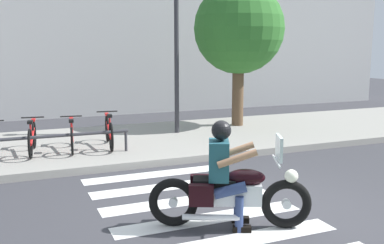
{
  "coord_description": "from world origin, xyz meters",
  "views": [
    {
      "loc": [
        -3.36,
        -5.36,
        2.37
      ],
      "look_at": [
        -0.47,
        1.56,
        1.12
      ],
      "focal_mm": 41.2,
      "sensor_mm": 36.0,
      "label": 1
    }
  ],
  "objects_px": {
    "bicycle_1": "(32,138)",
    "tree_near_rack": "(239,29)",
    "rider": "(225,166)",
    "bicycle_3": "(109,131)",
    "street_lamp": "(176,37)",
    "motorcycle": "(230,194)",
    "bicycle_2": "(72,135)",
    "bike_rack": "(55,138)"
  },
  "relations": [
    {
      "from": "bicycle_1",
      "to": "tree_near_rack",
      "type": "xyz_separation_m",
      "value": [
        5.75,
        1.43,
        2.42
      ]
    },
    {
      "from": "rider",
      "to": "tree_near_rack",
      "type": "relative_size",
      "value": 0.34
    },
    {
      "from": "rider",
      "to": "bicycle_1",
      "type": "relative_size",
      "value": 0.9
    },
    {
      "from": "bicycle_3",
      "to": "street_lamp",
      "type": "bearing_deg",
      "value": 26.84
    },
    {
      "from": "motorcycle",
      "to": "street_lamp",
      "type": "height_order",
      "value": "street_lamp"
    },
    {
      "from": "motorcycle",
      "to": "rider",
      "type": "distance_m",
      "value": 0.38
    },
    {
      "from": "motorcycle",
      "to": "tree_near_rack",
      "type": "distance_m",
      "value": 7.59
    },
    {
      "from": "rider",
      "to": "bicycle_3",
      "type": "height_order",
      "value": "rider"
    },
    {
      "from": "bicycle_2",
      "to": "street_lamp",
      "type": "relative_size",
      "value": 0.36
    },
    {
      "from": "motorcycle",
      "to": "bicycle_3",
      "type": "bearing_deg",
      "value": 96.91
    },
    {
      "from": "rider",
      "to": "tree_near_rack",
      "type": "distance_m",
      "value": 7.48
    },
    {
      "from": "rider",
      "to": "street_lamp",
      "type": "height_order",
      "value": "street_lamp"
    },
    {
      "from": "street_lamp",
      "to": "bike_rack",
      "type": "bearing_deg",
      "value": -154.19
    },
    {
      "from": "motorcycle",
      "to": "bicycle_2",
      "type": "xyz_separation_m",
      "value": [
        -1.41,
        4.84,
        0.02
      ]
    },
    {
      "from": "street_lamp",
      "to": "bicycle_1",
      "type": "bearing_deg",
      "value": -164.37
    },
    {
      "from": "bicycle_3",
      "to": "tree_near_rack",
      "type": "distance_m",
      "value": 4.96
    },
    {
      "from": "bicycle_1",
      "to": "bicycle_3",
      "type": "relative_size",
      "value": 0.94
    },
    {
      "from": "bicycle_1",
      "to": "bicycle_3",
      "type": "xyz_separation_m",
      "value": [
        1.65,
        -0.0,
        0.01
      ]
    },
    {
      "from": "street_lamp",
      "to": "tree_near_rack",
      "type": "xyz_separation_m",
      "value": [
        2.05,
        0.4,
        0.25
      ]
    },
    {
      "from": "bicycle_2",
      "to": "rider",
      "type": "bearing_deg",
      "value": -74.35
    },
    {
      "from": "street_lamp",
      "to": "bicycle_3",
      "type": "bearing_deg",
      "value": -153.16
    },
    {
      "from": "rider",
      "to": "street_lamp",
      "type": "bearing_deg",
      "value": 75.33
    },
    {
      "from": "motorcycle",
      "to": "street_lamp",
      "type": "relative_size",
      "value": 0.46
    },
    {
      "from": "rider",
      "to": "bike_rack",
      "type": "relative_size",
      "value": 0.47
    },
    {
      "from": "bicycle_2",
      "to": "tree_near_rack",
      "type": "height_order",
      "value": "tree_near_rack"
    },
    {
      "from": "bicycle_3",
      "to": "tree_near_rack",
      "type": "xyz_separation_m",
      "value": [
        4.09,
        1.43,
        2.41
      ]
    },
    {
      "from": "street_lamp",
      "to": "tree_near_rack",
      "type": "distance_m",
      "value": 2.1
    },
    {
      "from": "bicycle_2",
      "to": "bicycle_1",
      "type": "bearing_deg",
      "value": -179.96
    },
    {
      "from": "motorcycle",
      "to": "bicycle_3",
      "type": "height_order",
      "value": "motorcycle"
    },
    {
      "from": "bike_rack",
      "to": "tree_near_rack",
      "type": "relative_size",
      "value": 0.73
    },
    {
      "from": "bicycle_2",
      "to": "bicycle_3",
      "type": "bearing_deg",
      "value": -0.07
    },
    {
      "from": "motorcycle",
      "to": "bicycle_1",
      "type": "xyz_separation_m",
      "value": [
        -2.24,
        4.83,
        0.03
      ]
    },
    {
      "from": "motorcycle",
      "to": "bicycle_2",
      "type": "bearing_deg",
      "value": 106.29
    },
    {
      "from": "bike_rack",
      "to": "rider",
      "type": "bearing_deg",
      "value": -67.49
    },
    {
      "from": "rider",
      "to": "bicycle_3",
      "type": "xyz_separation_m",
      "value": [
        -0.52,
        4.8,
        -0.33
      ]
    },
    {
      "from": "bicycle_1",
      "to": "tree_near_rack",
      "type": "relative_size",
      "value": 0.38
    },
    {
      "from": "rider",
      "to": "bicycle_3",
      "type": "relative_size",
      "value": 0.85
    },
    {
      "from": "bicycle_2",
      "to": "street_lamp",
      "type": "bearing_deg",
      "value": 19.8
    },
    {
      "from": "motorcycle",
      "to": "tree_near_rack",
      "type": "height_order",
      "value": "tree_near_rack"
    },
    {
      "from": "motorcycle",
      "to": "street_lamp",
      "type": "bearing_deg",
      "value": 76.04
    },
    {
      "from": "bicycle_1",
      "to": "bike_rack",
      "type": "xyz_separation_m",
      "value": [
        0.41,
        -0.55,
        0.07
      ]
    },
    {
      "from": "bicycle_2",
      "to": "bike_rack",
      "type": "relative_size",
      "value": 0.52
    }
  ]
}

